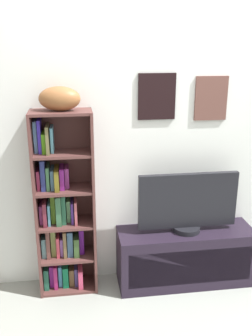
# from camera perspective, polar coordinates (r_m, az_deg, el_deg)

# --- Properties ---
(back_wall) EXTENTS (4.80, 0.08, 2.33)m
(back_wall) POSITION_cam_1_polar(r_m,az_deg,el_deg) (3.04, 4.88, 4.04)
(back_wall) COLOR silver
(back_wall) RESTS_ON ground
(bookshelf) EXTENTS (0.45, 0.26, 1.45)m
(bookshelf) POSITION_cam_1_polar(r_m,az_deg,el_deg) (3.02, -9.57, -6.65)
(bookshelf) COLOR #53302D
(bookshelf) RESTS_ON ground
(football) EXTENTS (0.32, 0.22, 0.17)m
(football) POSITION_cam_1_polar(r_m,az_deg,el_deg) (2.74, -9.90, 10.17)
(football) COLOR #915A33
(football) RESTS_ON bookshelf
(tv_stand) EXTENTS (1.10, 0.35, 0.47)m
(tv_stand) POSITION_cam_1_polar(r_m,az_deg,el_deg) (3.26, 8.80, -12.88)
(tv_stand) COLOR black
(tv_stand) RESTS_ON ground
(television) EXTENTS (0.79, 0.22, 0.49)m
(television) POSITION_cam_1_polar(r_m,az_deg,el_deg) (3.05, 9.22, -5.21)
(television) COLOR black
(television) RESTS_ON tv_stand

